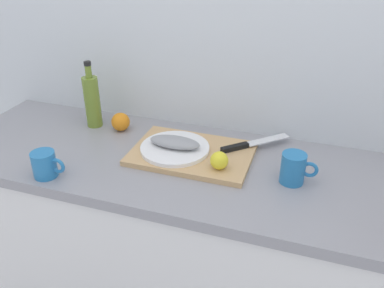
{
  "coord_description": "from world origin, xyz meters",
  "views": [
    {
      "loc": [
        0.34,
        -1.17,
        1.66
      ],
      "look_at": [
        -0.06,
        0.05,
        0.95
      ],
      "focal_mm": 37.56,
      "sensor_mm": 36.0,
      "label": 1
    }
  ],
  "objects_px": {
    "cutting_board": "(192,153)",
    "chef_knife": "(247,145)",
    "coffee_mug_0": "(294,168)",
    "fish_fillet": "(175,142)",
    "coffee_mug_2": "(45,164)",
    "white_plate": "(175,148)",
    "olive_oil_bottle": "(92,100)",
    "lemon_0": "(219,160)"
  },
  "relations": [
    {
      "from": "cutting_board",
      "to": "olive_oil_bottle",
      "type": "xyz_separation_m",
      "value": [
        -0.47,
        0.11,
        0.1
      ]
    },
    {
      "from": "olive_oil_bottle",
      "to": "coffee_mug_0",
      "type": "height_order",
      "value": "olive_oil_bottle"
    },
    {
      "from": "lemon_0",
      "to": "coffee_mug_0",
      "type": "relative_size",
      "value": 0.52
    },
    {
      "from": "white_plate",
      "to": "olive_oil_bottle",
      "type": "bearing_deg",
      "value": 163.26
    },
    {
      "from": "coffee_mug_0",
      "to": "coffee_mug_2",
      "type": "height_order",
      "value": "coffee_mug_0"
    },
    {
      "from": "cutting_board",
      "to": "fish_fillet",
      "type": "relative_size",
      "value": 2.29
    },
    {
      "from": "chef_knife",
      "to": "coffee_mug_0",
      "type": "bearing_deg",
      "value": -82.69
    },
    {
      "from": "olive_oil_bottle",
      "to": "coffee_mug_0",
      "type": "xyz_separation_m",
      "value": [
        0.84,
        -0.17,
        -0.06
      ]
    },
    {
      "from": "chef_knife",
      "to": "fish_fillet",
      "type": "bearing_deg",
      "value": 160.57
    },
    {
      "from": "coffee_mug_0",
      "to": "coffee_mug_2",
      "type": "xyz_separation_m",
      "value": [
        -0.8,
        -0.23,
        -0.01
      ]
    },
    {
      "from": "olive_oil_bottle",
      "to": "white_plate",
      "type": "bearing_deg",
      "value": -16.74
    },
    {
      "from": "lemon_0",
      "to": "coffee_mug_0",
      "type": "xyz_separation_m",
      "value": [
        0.25,
        0.03,
        0.0
      ]
    },
    {
      "from": "white_plate",
      "to": "coffee_mug_2",
      "type": "relative_size",
      "value": 2.12
    },
    {
      "from": "fish_fillet",
      "to": "coffee_mug_0",
      "type": "height_order",
      "value": "coffee_mug_0"
    },
    {
      "from": "olive_oil_bottle",
      "to": "coffee_mug_2",
      "type": "xyz_separation_m",
      "value": [
        0.05,
        -0.4,
        -0.07
      ]
    },
    {
      "from": "lemon_0",
      "to": "coffee_mug_0",
      "type": "bearing_deg",
      "value": 6.26
    },
    {
      "from": "chef_knife",
      "to": "olive_oil_bottle",
      "type": "bearing_deg",
      "value": 135.54
    },
    {
      "from": "cutting_board",
      "to": "lemon_0",
      "type": "xyz_separation_m",
      "value": [
        0.13,
        -0.08,
        0.04
      ]
    },
    {
      "from": "cutting_board",
      "to": "lemon_0",
      "type": "relative_size",
      "value": 7.04
    },
    {
      "from": "chef_knife",
      "to": "coffee_mug_2",
      "type": "bearing_deg",
      "value": 168.76
    },
    {
      "from": "cutting_board",
      "to": "chef_knife",
      "type": "xyz_separation_m",
      "value": [
        0.19,
        0.1,
        0.02
      ]
    },
    {
      "from": "white_plate",
      "to": "chef_knife",
      "type": "xyz_separation_m",
      "value": [
        0.25,
        0.11,
        0.0
      ]
    },
    {
      "from": "cutting_board",
      "to": "white_plate",
      "type": "xyz_separation_m",
      "value": [
        -0.06,
        -0.01,
        0.02
      ]
    },
    {
      "from": "lemon_0",
      "to": "white_plate",
      "type": "bearing_deg",
      "value": 159.59
    },
    {
      "from": "chef_knife",
      "to": "coffee_mug_0",
      "type": "distance_m",
      "value": 0.24
    },
    {
      "from": "olive_oil_bottle",
      "to": "coffee_mug_2",
      "type": "height_order",
      "value": "olive_oil_bottle"
    },
    {
      "from": "cutting_board",
      "to": "coffee_mug_0",
      "type": "xyz_separation_m",
      "value": [
        0.37,
        -0.05,
        0.04
      ]
    },
    {
      "from": "fish_fillet",
      "to": "chef_knife",
      "type": "distance_m",
      "value": 0.27
    },
    {
      "from": "coffee_mug_0",
      "to": "fish_fillet",
      "type": "bearing_deg",
      "value": 174.34
    },
    {
      "from": "lemon_0",
      "to": "coffee_mug_0",
      "type": "height_order",
      "value": "coffee_mug_0"
    },
    {
      "from": "cutting_board",
      "to": "fish_fillet",
      "type": "distance_m",
      "value": 0.08
    },
    {
      "from": "fish_fillet",
      "to": "chef_knife",
      "type": "relative_size",
      "value": 0.83
    },
    {
      "from": "olive_oil_bottle",
      "to": "coffee_mug_2",
      "type": "relative_size",
      "value": 2.31
    },
    {
      "from": "olive_oil_bottle",
      "to": "coffee_mug_2",
      "type": "distance_m",
      "value": 0.4
    },
    {
      "from": "fish_fillet",
      "to": "coffee_mug_2",
      "type": "xyz_separation_m",
      "value": [
        -0.36,
        -0.27,
        -0.01
      ]
    },
    {
      "from": "coffee_mug_2",
      "to": "fish_fillet",
      "type": "bearing_deg",
      "value": 36.87
    },
    {
      "from": "chef_knife",
      "to": "white_plate",
      "type": "bearing_deg",
      "value": 160.57
    },
    {
      "from": "cutting_board",
      "to": "white_plate",
      "type": "height_order",
      "value": "white_plate"
    },
    {
      "from": "white_plate",
      "to": "olive_oil_bottle",
      "type": "relative_size",
      "value": 0.92
    },
    {
      "from": "coffee_mug_2",
      "to": "cutting_board",
      "type": "bearing_deg",
      "value": 33.74
    },
    {
      "from": "white_plate",
      "to": "olive_oil_bottle",
      "type": "height_order",
      "value": "olive_oil_bottle"
    },
    {
      "from": "fish_fillet",
      "to": "coffee_mug_0",
      "type": "relative_size",
      "value": 1.59
    }
  ]
}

